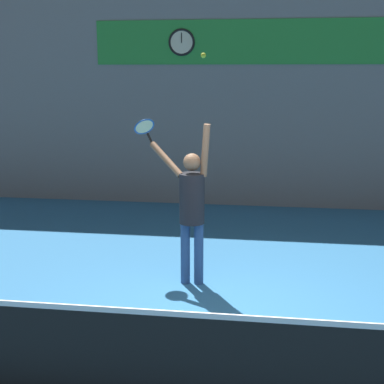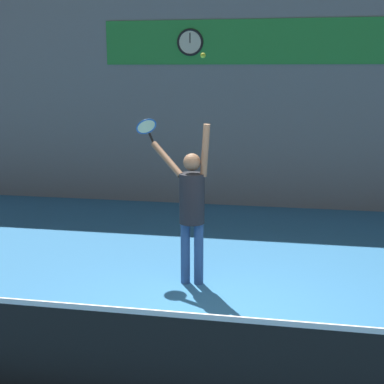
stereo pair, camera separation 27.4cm
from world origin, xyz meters
TOP-DOWN VIEW (x-y plane):
  - ground_plane at (0.00, 0.00)m, footprint 18.00×18.00m
  - back_wall at (0.00, 5.95)m, footprint 18.00×0.10m
  - sponsor_banner at (0.00, 5.89)m, footprint 6.33×0.02m
  - scoreboard_clock at (-1.33, 5.87)m, footprint 0.56×0.05m
  - court_net at (0.00, -1.50)m, footprint 8.09×0.07m
  - tennis_player at (-0.50, 1.39)m, footprint 0.93×0.60m
  - tennis_racket at (-1.25, 1.96)m, footprint 0.37×0.40m
  - tennis_ball at (-0.33, 1.29)m, footprint 0.07×0.07m

SIDE VIEW (x-z plane):
  - ground_plane at x=0.00m, z-range 0.00..0.00m
  - court_net at x=0.00m, z-range -0.03..1.03m
  - tennis_player at x=-0.50m, z-range 0.03..2.27m
  - tennis_racket at x=-1.25m, z-range 1.93..2.29m
  - back_wall at x=0.00m, z-range 0.00..5.00m
  - tennis_ball at x=-0.33m, z-range 3.07..3.13m
  - sponsor_banner at x=0.00m, z-range 3.03..3.94m
  - scoreboard_clock at x=-1.33m, z-range 3.20..3.76m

